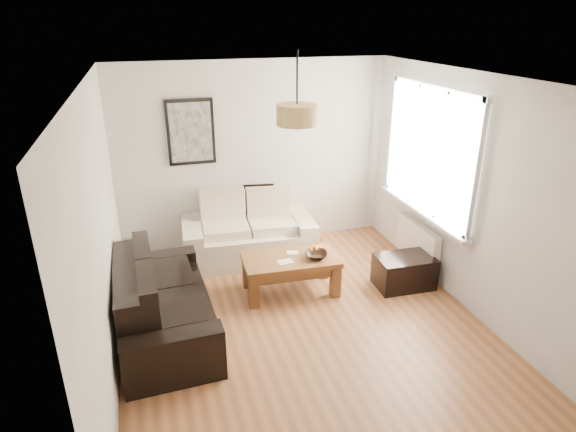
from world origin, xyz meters
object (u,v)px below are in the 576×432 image
object	(u,v)px
coffee_table	(290,274)
ottoman	(404,271)
sofa_leather	(164,299)
loveseat_cream	(248,228)

from	to	relation	value
coffee_table	ottoman	distance (m)	1.41
sofa_leather	ottoman	world-z (taller)	sofa_leather
sofa_leather	coffee_table	world-z (taller)	sofa_leather
loveseat_cream	ottoman	distance (m)	2.15
loveseat_cream	ottoman	bearing A→B (deg)	-35.13
loveseat_cream	ottoman	xyz separation A→B (m)	(1.67, -1.33, -0.24)
sofa_leather	ottoman	distance (m)	2.89
coffee_table	sofa_leather	bearing A→B (deg)	-164.46
loveseat_cream	coffee_table	world-z (taller)	loveseat_cream
sofa_leather	ottoman	xyz separation A→B (m)	(2.88, 0.14, -0.20)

